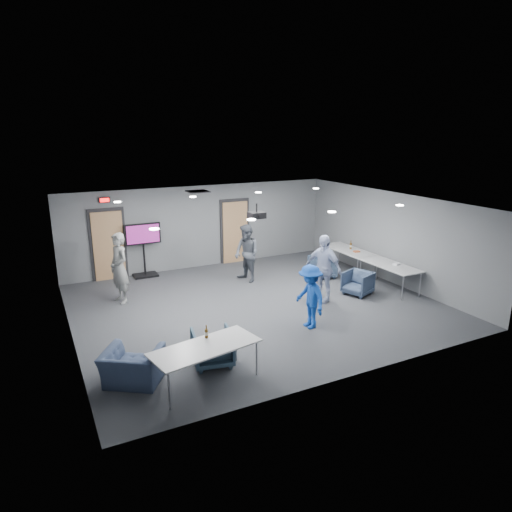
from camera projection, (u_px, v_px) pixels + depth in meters
name	position (u px, v px, depth m)	size (l,w,h in m)	color
floor	(256.00, 305.00, 11.98)	(9.00, 9.00, 0.00)	#313338
ceiling	(255.00, 203.00, 11.25)	(9.00, 9.00, 0.00)	silver
wall_back	(201.00, 227.00, 15.06)	(9.00, 0.02, 2.70)	slate
wall_front	(356.00, 309.00, 8.18)	(9.00, 0.02, 2.70)	slate
wall_left	(66.00, 281.00, 9.66)	(0.02, 8.00, 2.70)	slate
wall_right	(390.00, 237.00, 13.57)	(0.02, 8.00, 2.70)	slate
door_left	(108.00, 245.00, 13.79)	(1.06, 0.17, 2.24)	black
door_right	(235.00, 232.00, 15.61)	(1.06, 0.17, 2.24)	black
exit_sign	(104.00, 200.00, 13.40)	(0.32, 0.08, 0.16)	black
hvac_diffuser	(198.00, 191.00, 13.45)	(0.60, 0.60, 0.03)	black
downlights	(255.00, 204.00, 11.26)	(6.18, 3.78, 0.02)	white
person_a	(119.00, 268.00, 11.96)	(0.69, 0.45, 1.88)	gray
person_b	(247.00, 254.00, 13.64)	(0.84, 0.66, 1.74)	#4C525B
person_c	(323.00, 268.00, 12.06)	(1.06, 0.44, 1.82)	#A8B5D8
person_d	(310.00, 297.00, 10.46)	(0.98, 0.56, 1.51)	#1944A2
chair_right_a	(322.00, 267.00, 14.15)	(0.72, 0.74, 0.67)	#34445A
chair_right_b	(358.00, 283.00, 12.69)	(0.70, 0.72, 0.66)	#36455E
chair_front_a	(212.00, 347.00, 8.90)	(0.75, 0.77, 0.70)	#384E61
chair_front_b	(133.00, 367.00, 8.23)	(1.00, 0.87, 0.65)	#3A4764
table_right_a	(348.00, 251.00, 14.65)	(0.81, 1.96, 0.73)	#B8BBBD
table_right_b	(390.00, 266.00, 13.02)	(0.80, 1.91, 0.73)	#B8BBBD
table_front_left	(205.00, 349.00, 8.12)	(2.09, 1.18, 0.73)	#B8BBBD
bottle_front	(206.00, 333.00, 8.43)	(0.07, 0.07, 0.26)	#54350E
bottle_right	(351.00, 246.00, 14.66)	(0.07, 0.07, 0.28)	#54350E
snack_box	(357.00, 251.00, 14.32)	(0.19, 0.13, 0.04)	#B8572E
wrapper	(397.00, 264.00, 12.99)	(0.20, 0.14, 0.05)	white
tv_stand	(144.00, 247.00, 14.08)	(1.10, 0.52, 1.69)	black
projector	(257.00, 215.00, 11.31)	(0.39, 0.37, 0.37)	black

